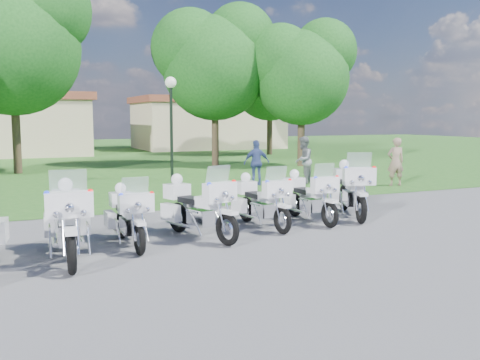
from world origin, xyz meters
name	(u,v)px	position (x,y,z in m)	size (l,w,h in m)	color
ground	(222,230)	(0.00, 0.00, 0.00)	(100.00, 100.00, 0.00)	#57575C
grass_lawn	(72,154)	(0.00, 27.00, 0.00)	(100.00, 48.00, 0.01)	#1F551B
motorcycle_1	(68,220)	(-3.39, -1.09, 0.70)	(0.91, 2.48, 1.66)	black
motorcycle_2	(128,215)	(-2.20, -0.50, 0.59)	(0.69, 2.10, 1.41)	black
motorcycle_3	(197,206)	(-0.74, -0.43, 0.65)	(1.20, 2.26, 1.56)	black
motorcycle_4	(260,201)	(0.94, 0.01, 0.61)	(0.83, 2.16, 1.45)	black
motorcycle_5	(309,196)	(2.31, 0.16, 0.61)	(0.72, 2.17, 1.45)	black
motorcycle_6	(351,188)	(3.65, 0.31, 0.70)	(1.40, 2.35, 1.67)	black
lamp_post	(171,102)	(1.74, 9.52, 3.08)	(0.44, 0.44, 4.06)	black
tree_1	(10,35)	(-3.80, 14.95, 6.05)	(6.85, 5.85, 9.14)	#38281C
tree_2	(214,58)	(5.70, 15.02, 5.49)	(6.22, 5.31, 8.29)	#38281C
tree_3	(301,69)	(9.62, 12.97, 4.93)	(5.59, 4.77, 7.46)	#38281C
tree_4	(269,74)	(12.04, 21.18, 5.35)	(6.06, 5.17, 8.09)	#38281C
building_east	(207,123)	(11.00, 30.00, 2.07)	(11.44, 7.28, 4.10)	#C0AE8B
bystander_a	(396,162)	(8.70, 4.58, 0.88)	(0.64, 0.42, 1.75)	#8D7160
bystander_b	(303,160)	(5.94, 6.48, 0.89)	(0.86, 0.67, 1.77)	slate
bystander_c	(257,163)	(4.14, 6.79, 0.83)	(0.97, 0.40, 1.66)	#374684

